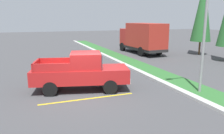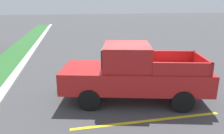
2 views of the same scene
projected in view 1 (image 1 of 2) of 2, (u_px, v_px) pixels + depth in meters
The scene contains 9 objects.
ground_plane at pixel (84, 94), 11.80m from camera, with size 120.00×120.00×0.00m, color #424244.
parking_line_near at pixel (76, 82), 14.00m from camera, with size 0.12×4.80×0.01m, color yellow.
parking_line_far at pixel (88, 99), 11.17m from camera, with size 0.12×4.80×0.01m, color yellow.
curb_strip at pixel (165, 84), 13.50m from camera, with size 56.00×0.40×0.15m, color #B2B2AD.
grass_median at pixel (180, 83), 13.89m from camera, with size 56.00×1.80×0.06m, color #2D662D.
pickup_truck_main at pixel (82, 72), 12.37m from camera, with size 3.09×5.52×2.10m.
cargo_truck_distant at pixel (142, 37), 25.26m from camera, with size 6.92×2.83×3.40m.
street_light at pixel (203, 19), 11.23m from camera, with size 0.24×1.49×6.67m.
cypress_tree_leftmost at pixel (203, 10), 23.90m from camera, with size 2.13×2.13×8.20m.
Camera 1 is at (11.03, -2.56, 3.91)m, focal length 36.03 mm.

